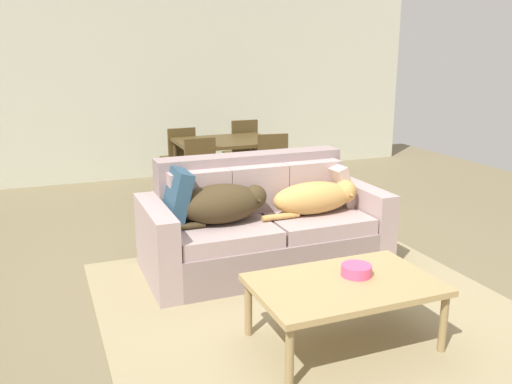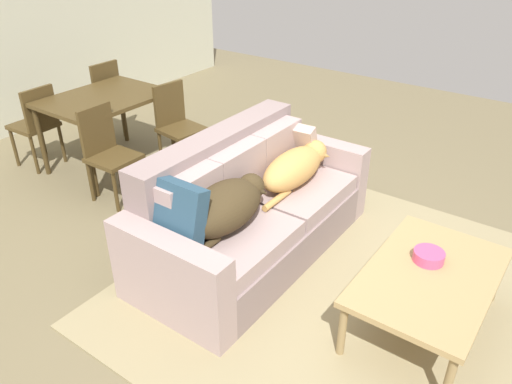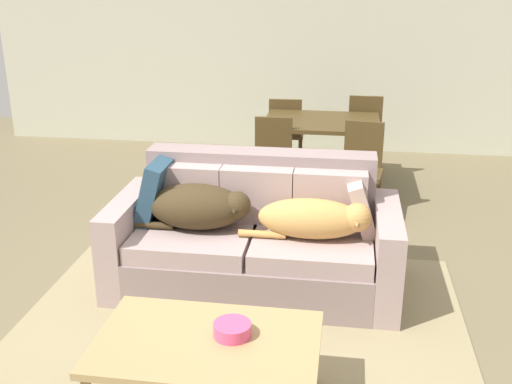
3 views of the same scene
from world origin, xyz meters
name	(u,v)px [view 2 (image 2 of 3)]	position (x,y,z in m)	size (l,w,h in m)	color
ground_plane	(270,257)	(0.00, 0.00, 0.00)	(10.00, 10.00, 0.00)	#716548
area_rug	(342,288)	(0.00, -0.64, 0.01)	(2.93, 2.78, 0.01)	#968861
couch	(248,211)	(0.00, 0.21, 0.36)	(2.06, 0.95, 0.94)	gray
dog_on_left_cushion	(226,206)	(-0.38, 0.12, 0.63)	(0.86, 0.40, 0.32)	#3D301B
dog_on_right_cushion	(296,167)	(0.44, 0.06, 0.61)	(0.90, 0.32, 0.28)	tan
throw_pillow_by_left_arm	(173,216)	(-0.75, 0.26, 0.68)	(0.12, 0.47, 0.47)	#28465B
throw_pillow_by_right_arm	(295,144)	(0.75, 0.27, 0.64)	(0.10, 0.39, 0.39)	#BBA092
coffee_table	(430,279)	(-0.03, -1.22, 0.39)	(1.15, 0.74, 0.43)	tan
bowl_on_coffee_table	(429,256)	(0.09, -1.16, 0.47)	(0.20, 0.20, 0.07)	#EA4C7F
dining_table	(104,104)	(0.37, 2.30, 0.69)	(1.16, 0.89, 0.77)	#47361A
dining_chair_near_left	(108,150)	(-0.07, 1.76, 0.49)	(0.41, 0.41, 0.88)	#47361A
dining_chair_near_right	(177,123)	(0.77, 1.69, 0.50)	(0.45, 0.45, 0.89)	#47361A
dining_chair_far_left	(37,122)	(-0.06, 2.88, 0.49)	(0.42, 0.42, 0.87)	#47361A
dining_chair_far_right	(103,97)	(0.81, 2.92, 0.51)	(0.40, 0.40, 0.93)	#47361A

